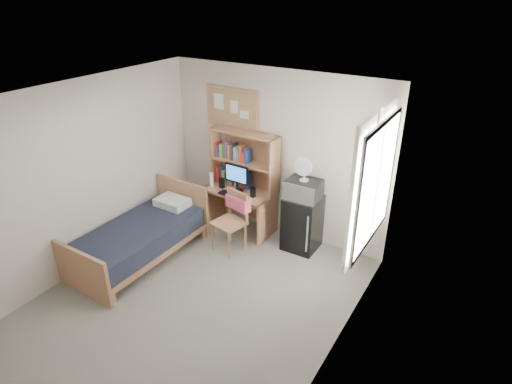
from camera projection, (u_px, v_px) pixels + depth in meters
The scene contains 26 objects.
floor at pixel (195, 301), 5.48m from camera, with size 3.60×4.20×0.02m, color gray.
ceiling at pixel (179, 99), 4.32m from camera, with size 3.60×4.20×0.02m, color silver.
wall_back at pixel (276, 155), 6.51m from camera, with size 3.60×0.04×2.60m, color beige.
wall_front at pixel (13, 324), 3.29m from camera, with size 3.60×0.04×2.60m, color beige.
wall_left at pixel (83, 178), 5.74m from camera, with size 0.04×4.20×2.60m, color beige.
wall_right at pixel (335, 259), 4.06m from camera, with size 0.04×4.20×2.60m, color beige.
window_unit at pixel (373, 184), 4.87m from camera, with size 0.10×1.40×1.70m, color white.
curtain_left at pixel (359, 197), 4.58m from camera, with size 0.04×0.55×1.70m, color white.
curtain_right at pixel (381, 171), 5.19m from camera, with size 0.04×0.55×1.70m, color white.
bulletin_board at pixel (232, 108), 6.59m from camera, with size 0.94×0.03×0.64m, color #A68757.
poster_wave at pixel (217, 145), 7.04m from camera, with size 0.30×0.01×0.42m, color #245E91.
poster_japan at pixel (218, 171), 7.24m from camera, with size 0.28×0.01×0.36m, color red.
desk at pixel (240, 210), 6.93m from camera, with size 1.10×0.55×0.69m, color tan.
desk_chair at pixel (229, 223), 6.32m from camera, with size 0.47×0.47×0.93m, color #AB7851.
mini_fridge at pixel (302, 223), 6.40m from camera, with size 0.50×0.50×0.85m, color black.
bed at pixel (139, 242), 6.22m from camera, with size 0.96×1.92×0.53m, color black.
hutch at pixel (244, 161), 6.68m from camera, with size 1.14×0.29×0.93m, color tan.
monitor at pixel (237, 179), 6.63m from camera, with size 0.42×0.03×0.45m, color black.
keyboard at pixel (232, 195), 6.62m from camera, with size 0.45×0.14×0.02m, color black.
speaker_left at pixel (222, 183), 6.84m from camera, with size 0.07×0.07×0.17m, color black.
speaker_right at pixel (253, 192), 6.55m from camera, with size 0.07×0.07×0.16m, color black.
water_bottle at pixel (211, 179), 6.89m from camera, with size 0.07×0.07×0.23m, color white.
hoodie at pixel (238, 203), 6.34m from camera, with size 0.42×0.13×0.20m, color #F55D7B.
microwave at pixel (304, 189), 6.14m from camera, with size 0.49×0.37×0.28m, color silver.
desk_fan at pixel (305, 170), 6.00m from camera, with size 0.26×0.26×0.32m, color white.
pillow at pixel (173, 202), 6.65m from camera, with size 0.50×0.35×0.12m, color white.
Camera 1 is at (2.90, -3.26, 3.67)m, focal length 30.00 mm.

